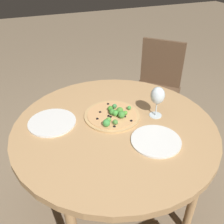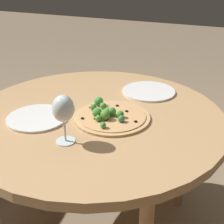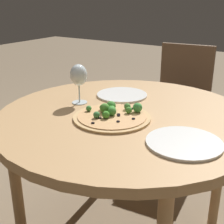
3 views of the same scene
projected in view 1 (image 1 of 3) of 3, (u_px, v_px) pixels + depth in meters
name	position (u px, v px, depth m)	size (l,w,h in m)	color
ground_plane	(114.00, 203.00, 1.79)	(12.00, 12.00, 0.00)	#847056
dining_table	(115.00, 133.00, 1.44)	(1.14, 1.14, 0.70)	tan
chair_2	(156.00, 87.00, 2.27)	(0.57, 0.57, 0.86)	brown
pizza	(113.00, 115.00, 1.46)	(0.33, 0.33, 0.06)	tan
wine_glass	(158.00, 96.00, 1.41)	(0.08, 0.08, 0.19)	silver
plate_near	(52.00, 122.00, 1.42)	(0.27, 0.27, 0.01)	silver
plate_far	(156.00, 141.00, 1.28)	(0.26, 0.26, 0.01)	silver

